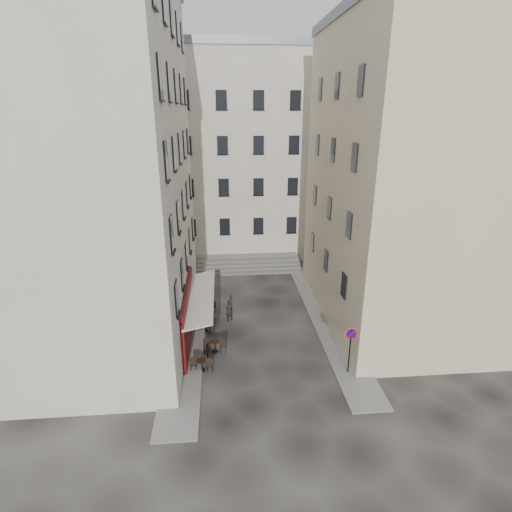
{
  "coord_description": "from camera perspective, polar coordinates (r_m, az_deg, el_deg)",
  "views": [
    {
      "loc": [
        -2.18,
        -20.33,
        13.18
      ],
      "look_at": [
        -0.08,
        4.0,
        4.28
      ],
      "focal_mm": 28.0,
      "sensor_mm": 36.0,
      "label": 1
    }
  ],
  "objects": [
    {
      "name": "bollard_far",
      "position": [
        29.23,
        -6.58,
        -5.77
      ],
      "size": [
        0.12,
        0.12,
        0.98
      ],
      "color": "black",
      "rests_on": "ground"
    },
    {
      "name": "building_back",
      "position": [
        39.54,
        -3.31,
        14.38
      ],
      "size": [
        18.2,
        10.2,
        18.6
      ],
      "color": "beige",
      "rests_on": "ground"
    },
    {
      "name": "bistro_table_e",
      "position": [
        28.14,
        -6.94,
        -7.12
      ],
      "size": [
        1.15,
        0.54,
        0.81
      ],
      "color": "black",
      "rests_on": "ground"
    },
    {
      "name": "pedestrian",
      "position": [
        26.67,
        -3.85,
        -7.75
      ],
      "size": [
        0.68,
        0.62,
        1.55
      ],
      "primitive_type": "imported",
      "rotation": [
        0.0,
        0.0,
        3.71
      ],
      "color": "black",
      "rests_on": "ground"
    },
    {
      "name": "bistro_table_a",
      "position": [
        22.31,
        -7.78,
        -15.02
      ],
      "size": [
        1.23,
        0.58,
        0.86
      ],
      "color": "black",
      "rests_on": "ground"
    },
    {
      "name": "bistro_table_c",
      "position": [
        25.81,
        -7.28,
        -9.77
      ],
      "size": [
        1.2,
        0.56,
        0.84
      ],
      "color": "black",
      "rests_on": "ground"
    },
    {
      "name": "cafe_storefront",
      "position": [
        24.23,
        -9.51,
        -8.08
      ],
      "size": [
        1.74,
        7.3,
        3.5
      ],
      "color": "#430E09",
      "rests_on": "ground"
    },
    {
      "name": "stone_steps",
      "position": [
        35.37,
        -1.08,
        -1.16
      ],
      "size": [
        9.0,
        3.15,
        0.8
      ],
      "color": "#595755",
      "rests_on": "ground"
    },
    {
      "name": "bistro_table_d",
      "position": [
        26.59,
        -6.59,
        -8.78
      ],
      "size": [
        1.19,
        0.56,
        0.84
      ],
      "color": "black",
      "rests_on": "ground"
    },
    {
      "name": "bistro_table_b",
      "position": [
        23.7,
        -5.89,
        -12.51
      ],
      "size": [
        1.33,
        0.62,
        0.94
      ],
      "color": "black",
      "rests_on": "ground"
    },
    {
      "name": "bollard_near",
      "position": [
        23.13,
        -6.97,
        -13.32
      ],
      "size": [
        0.12,
        0.12,
        0.98
      ],
      "color": "black",
      "rests_on": "ground"
    },
    {
      "name": "sidewalk_right",
      "position": [
        27.59,
        9.81,
        -8.7
      ],
      "size": [
        2.0,
        18.0,
        0.12
      ],
      "primitive_type": "cube",
      "color": "slate",
      "rests_on": "ground"
    },
    {
      "name": "building_right",
      "position": [
        27.27,
        23.22,
        10.28
      ],
      "size": [
        12.2,
        14.2,
        18.6
      ],
      "color": "beige",
      "rests_on": "ground"
    },
    {
      "name": "building_left",
      "position": [
        24.93,
        -24.94,
        11.6
      ],
      "size": [
        12.2,
        16.2,
        20.6
      ],
      "color": "beige",
      "rests_on": "ground"
    },
    {
      "name": "no_parking_sign",
      "position": [
        21.65,
        13.35,
        -11.86
      ],
      "size": [
        0.63,
        0.1,
        2.75
      ],
      "rotation": [
        0.0,
        0.0,
        -0.03
      ],
      "color": "black",
      "rests_on": "ground"
    },
    {
      "name": "bollard_mid",
      "position": [
        26.13,
        -6.75,
        -9.1
      ],
      "size": [
        0.12,
        0.12,
        0.98
      ],
      "color": "black",
      "rests_on": "ground"
    },
    {
      "name": "ground",
      "position": [
        24.33,
        1.02,
        -12.79
      ],
      "size": [
        90.0,
        90.0,
        0.0
      ],
      "primitive_type": "plane",
      "color": "black",
      "rests_on": "ground"
    },
    {
      "name": "sidewalk_left",
      "position": [
        27.74,
        -9.24,
        -8.49
      ],
      "size": [
        2.0,
        22.0,
        0.12
      ],
      "primitive_type": "cube",
      "color": "slate",
      "rests_on": "ground"
    }
  ]
}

